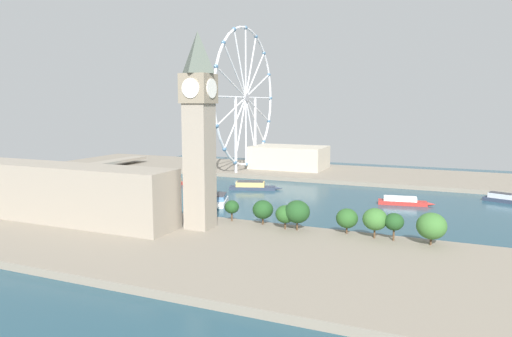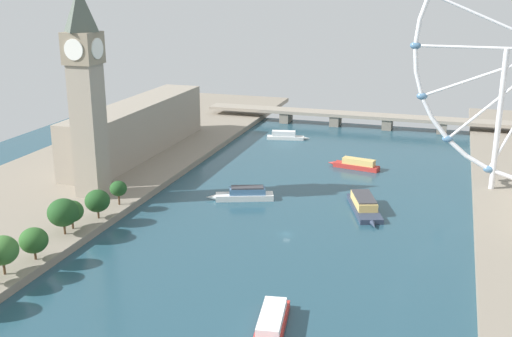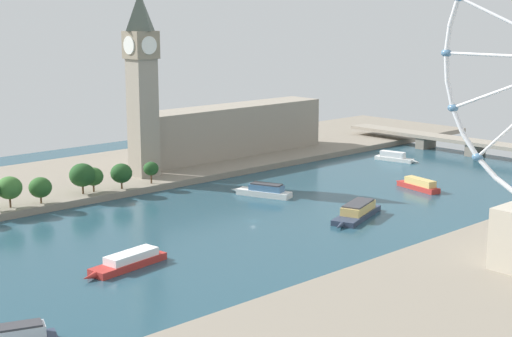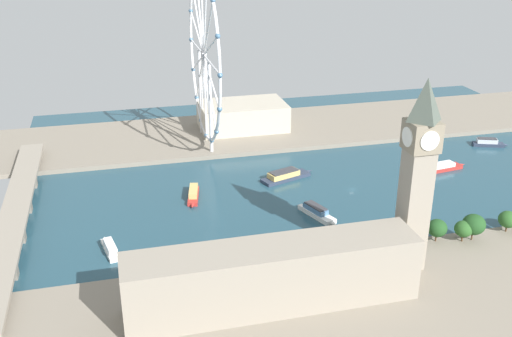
% 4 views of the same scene
% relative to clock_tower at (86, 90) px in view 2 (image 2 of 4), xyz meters
% --- Properties ---
extents(ground_plane, '(395.03, 395.03, 0.00)m').
position_rel_clock_tower_xyz_m(ground_plane, '(88.90, -10.53, -48.48)').
color(ground_plane, '#234756').
extents(riverbank_left, '(90.00, 520.00, 3.00)m').
position_rel_clock_tower_xyz_m(riverbank_left, '(-23.62, -10.53, -46.98)').
color(riverbank_left, gray).
rests_on(riverbank_left, ground_plane).
extents(clock_tower, '(13.81, 13.81, 87.35)m').
position_rel_clock_tower_xyz_m(clock_tower, '(0.00, 0.00, 0.00)').
color(clock_tower, gray).
rests_on(clock_tower, riverbank_left).
extents(parliament_block, '(22.00, 119.54, 27.18)m').
position_rel_clock_tower_xyz_m(parliament_block, '(-13.92, 67.77, -31.89)').
color(parliament_block, gray).
rests_on(parliament_block, riverbank_left).
extents(tree_row_embankment, '(14.19, 99.74, 13.53)m').
position_rel_clock_tower_xyz_m(tree_row_embankment, '(14.32, -60.06, -37.82)').
color(tree_row_embankment, '#513823').
rests_on(tree_row_embankment, riverbank_left).
extents(river_bridge, '(207.03, 14.35, 8.61)m').
position_rel_clock_tower_xyz_m(river_bridge, '(88.90, 178.56, -41.98)').
color(river_bridge, gray).
rests_on(river_bridge, ground_plane).
extents(tour_boat_1, '(29.18, 14.77, 5.91)m').
position_rel_clock_tower_xyz_m(tour_boat_1, '(61.20, 21.61, -46.08)').
color(tour_boat_1, white).
rests_on(tour_boat_1, ground_plane).
extents(tour_boat_2, '(11.44, 32.74, 4.82)m').
position_rel_clock_tower_xyz_m(tour_boat_2, '(102.37, -77.98, -46.43)').
color(tour_boat_2, '#B22D28').
rests_on(tour_boat_2, ground_plane).
extents(tour_boat_3, '(19.22, 37.17, 5.95)m').
position_rel_clock_tower_xyz_m(tour_boat_3, '(113.14, 23.93, -46.04)').
color(tour_boat_3, '#2D384C').
rests_on(tour_boat_3, ground_plane).
extents(tour_boat_4, '(27.37, 10.11, 5.34)m').
position_rel_clock_tower_xyz_m(tour_boat_4, '(100.61, 83.16, -46.21)').
color(tour_boat_4, '#B22D28').
rests_on(tour_boat_4, ground_plane).
extents(tour_boat_5, '(25.84, 9.03, 5.14)m').
position_rel_clock_tower_xyz_m(tour_boat_5, '(50.45, 131.41, -46.35)').
color(tour_boat_5, white).
rests_on(tour_boat_5, ground_plane).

